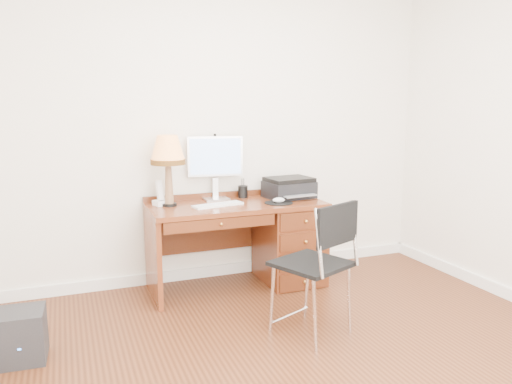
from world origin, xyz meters
name	(u,v)px	position (x,y,z in m)	size (l,w,h in m)	color
ground	(310,361)	(0.00, 0.00, 0.00)	(4.00, 4.00, 0.00)	#3F1E0E
room_shell	(271,314)	(0.00, 0.63, 0.05)	(4.00, 4.00, 4.00)	white
desk	(271,237)	(0.32, 1.40, 0.41)	(1.50, 0.67, 0.75)	maroon
monitor	(215,160)	(-0.12, 1.64, 1.10)	(0.49, 0.19, 0.56)	silver
keyboard	(218,205)	(-0.18, 1.35, 0.76)	(0.44, 0.12, 0.02)	white
mouse_pad	(279,202)	(0.34, 1.27, 0.76)	(0.24, 0.24, 0.05)	black
printer	(289,188)	(0.53, 1.48, 0.84)	(0.45, 0.37, 0.18)	black
leg_lamp	(168,154)	(-0.56, 1.50, 1.18)	(0.29, 0.29, 0.59)	black
phone	(160,198)	(-0.63, 1.54, 0.81)	(0.13, 0.13, 0.21)	white
pen_cup	(243,192)	(0.14, 1.62, 0.80)	(0.09, 0.09, 0.11)	black
chair	(317,256)	(0.19, 0.29, 0.58)	(0.59, 0.60, 0.95)	black
equipment_box	(22,336)	(-1.68, 0.67, 0.16)	(0.28, 0.28, 0.32)	black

